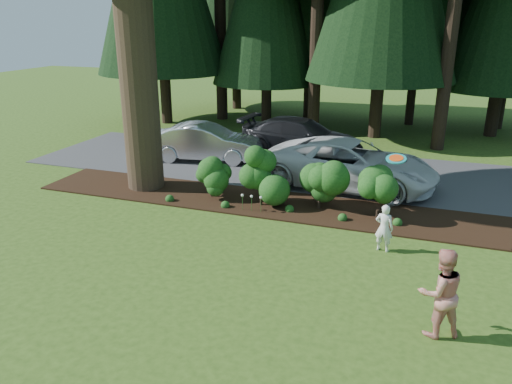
# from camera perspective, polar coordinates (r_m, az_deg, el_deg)

# --- Properties ---
(ground) EXTENTS (80.00, 80.00, 0.00)m
(ground) POSITION_cam_1_polar(r_m,az_deg,el_deg) (13.20, -2.84, -6.12)
(ground) COLOR #2F4C15
(ground) RESTS_ON ground
(mulch_bed) EXTENTS (16.00, 2.50, 0.05)m
(mulch_bed) POSITION_cam_1_polar(r_m,az_deg,el_deg) (16.00, 1.55, -1.31)
(mulch_bed) COLOR black
(mulch_bed) RESTS_ON ground
(driveway) EXTENTS (22.00, 6.00, 0.03)m
(driveway) POSITION_cam_1_polar(r_m,az_deg,el_deg) (19.88, 5.33, 2.76)
(driveway) COLOR #38383A
(driveway) RESTS_ON ground
(shrub_row) EXTENTS (6.53, 1.60, 1.61)m
(shrub_row) POSITION_cam_1_polar(r_m,az_deg,el_deg) (15.43, 4.16, 0.94)
(shrub_row) COLOR #174415
(shrub_row) RESTS_ON ground
(lily_cluster) EXTENTS (0.69, 0.09, 0.57)m
(lily_cluster) POSITION_cam_1_polar(r_m,az_deg,el_deg) (15.17, -0.51, -0.59)
(lily_cluster) COLOR #174415
(lily_cluster) RESTS_ON ground
(car_silver_wagon) EXTENTS (4.78, 2.35, 1.51)m
(car_silver_wagon) POSITION_cam_1_polar(r_m,az_deg,el_deg) (20.77, -5.75, 5.66)
(car_silver_wagon) COLOR silver
(car_silver_wagon) RESTS_ON driveway
(car_white_suv) EXTENTS (6.23, 3.40, 1.66)m
(car_white_suv) POSITION_cam_1_polar(r_m,az_deg,el_deg) (17.61, 10.68, 3.16)
(car_white_suv) COLOR silver
(car_white_suv) RESTS_ON driveway
(car_dark_suv) EXTENTS (5.51, 2.67, 1.55)m
(car_dark_suv) POSITION_cam_1_polar(r_m,az_deg,el_deg) (21.66, 5.19, 6.30)
(car_dark_suv) COLOR black
(car_dark_suv) RESTS_ON driveway
(child) EXTENTS (0.50, 0.37, 1.26)m
(child) POSITION_cam_1_polar(r_m,az_deg,el_deg) (13.06, 14.43, -4.00)
(child) COLOR white
(child) RESTS_ON ground
(adult) EXTENTS (1.07, 0.98, 1.77)m
(adult) POSITION_cam_1_polar(r_m,az_deg,el_deg) (9.96, 20.34, -10.76)
(adult) COLOR red
(adult) RESTS_ON ground
(frisbee) EXTENTS (0.50, 0.48, 0.17)m
(frisbee) POSITION_cam_1_polar(r_m,az_deg,el_deg) (12.70, 15.72, 3.70)
(frisbee) COLOR teal
(frisbee) RESTS_ON ground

